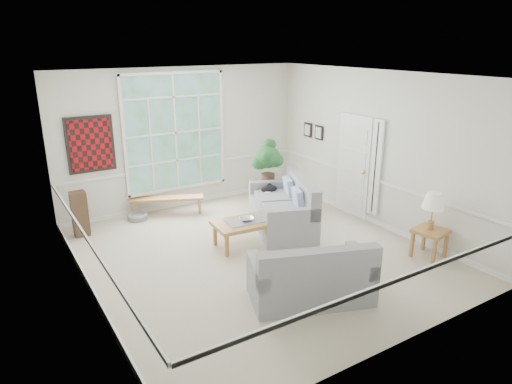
% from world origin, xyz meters
% --- Properties ---
extents(floor, '(5.50, 6.00, 0.01)m').
position_xyz_m(floor, '(0.00, 0.00, -0.01)').
color(floor, '#B7AD96').
rests_on(floor, ground).
extents(ceiling, '(5.50, 6.00, 0.02)m').
position_xyz_m(ceiling, '(0.00, 0.00, 3.00)').
color(ceiling, white).
rests_on(ceiling, ground).
extents(wall_back, '(5.50, 0.02, 3.00)m').
position_xyz_m(wall_back, '(0.00, 3.00, 1.50)').
color(wall_back, silver).
rests_on(wall_back, ground).
extents(wall_front, '(5.50, 0.02, 3.00)m').
position_xyz_m(wall_front, '(0.00, -3.00, 1.50)').
color(wall_front, silver).
rests_on(wall_front, ground).
extents(wall_left, '(0.02, 6.00, 3.00)m').
position_xyz_m(wall_left, '(-2.75, 0.00, 1.50)').
color(wall_left, silver).
rests_on(wall_left, ground).
extents(wall_right, '(0.02, 6.00, 3.00)m').
position_xyz_m(wall_right, '(2.75, 0.00, 1.50)').
color(wall_right, silver).
rests_on(wall_right, ground).
extents(window_back, '(2.30, 0.08, 2.40)m').
position_xyz_m(window_back, '(-0.20, 2.96, 1.65)').
color(window_back, white).
rests_on(window_back, wall_back).
extents(entry_door, '(0.08, 0.90, 2.10)m').
position_xyz_m(entry_door, '(2.71, 0.60, 1.05)').
color(entry_door, white).
rests_on(entry_door, floor).
extents(door_sidelight, '(0.08, 0.26, 1.90)m').
position_xyz_m(door_sidelight, '(2.71, -0.03, 1.15)').
color(door_sidelight, white).
rests_on(door_sidelight, wall_right).
extents(wall_art, '(0.90, 0.06, 1.10)m').
position_xyz_m(wall_art, '(-1.95, 2.95, 1.60)').
color(wall_art, '#58090D').
rests_on(wall_art, wall_back).
extents(wall_frame_near, '(0.04, 0.26, 0.32)m').
position_xyz_m(wall_frame_near, '(2.71, 1.75, 1.55)').
color(wall_frame_near, black).
rests_on(wall_frame_near, wall_right).
extents(wall_frame_far, '(0.04, 0.26, 0.32)m').
position_xyz_m(wall_frame_far, '(2.71, 2.15, 1.55)').
color(wall_frame_far, black).
rests_on(wall_frame_far, wall_right).
extents(loveseat_right, '(1.59, 2.11, 1.02)m').
position_xyz_m(loveseat_right, '(1.01, 0.72, 0.51)').
color(loveseat_right, gray).
rests_on(loveseat_right, floor).
extents(loveseat_front, '(1.87, 1.39, 0.91)m').
position_xyz_m(loveseat_front, '(-0.12, -1.61, 0.45)').
color(loveseat_front, gray).
rests_on(loveseat_front, floor).
extents(coffee_table, '(1.30, 0.78, 0.47)m').
position_xyz_m(coffee_table, '(0.07, 0.39, 0.23)').
color(coffee_table, '#A67238').
rests_on(coffee_table, floor).
extents(pewter_bowl, '(0.38, 0.38, 0.08)m').
position_xyz_m(pewter_bowl, '(0.03, 0.41, 0.50)').
color(pewter_bowl, '#9E9EA3').
rests_on(pewter_bowl, coffee_table).
extents(window_bench, '(1.52, 0.90, 0.36)m').
position_xyz_m(window_bench, '(-0.60, 2.65, 0.18)').
color(window_bench, '#A67238').
rests_on(window_bench, floor).
extents(end_table, '(0.61, 0.61, 0.56)m').
position_xyz_m(end_table, '(1.30, 1.70, 0.28)').
color(end_table, '#A67238').
rests_on(end_table, floor).
extents(houseplant, '(0.75, 0.75, 0.99)m').
position_xyz_m(houseplant, '(1.36, 1.75, 1.05)').
color(houseplant, '#1E5125').
rests_on(houseplant, end_table).
extents(side_table, '(0.58, 0.58, 0.50)m').
position_xyz_m(side_table, '(2.40, -1.64, 0.25)').
color(side_table, '#A67238').
rests_on(side_table, floor).
extents(table_lamp, '(0.45, 0.45, 0.64)m').
position_xyz_m(table_lamp, '(2.41, -1.62, 0.82)').
color(table_lamp, white).
rests_on(table_lamp, side_table).
extents(pet_bed, '(0.53, 0.53, 0.12)m').
position_xyz_m(pet_bed, '(-1.25, 2.65, 0.06)').
color(pet_bed, gray).
rests_on(pet_bed, floor).
extents(floor_speaker, '(0.28, 0.22, 0.87)m').
position_xyz_m(floor_speaker, '(-2.40, 2.41, 0.44)').
color(floor_speaker, '#402C1E').
rests_on(floor_speaker, floor).
extents(cat, '(0.42, 0.35, 0.17)m').
position_xyz_m(cat, '(1.15, 1.38, 0.61)').
color(cat, black).
rests_on(cat, loveseat_right).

